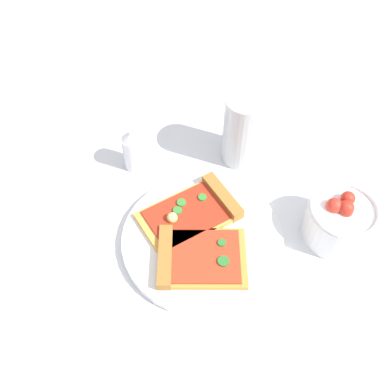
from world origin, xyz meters
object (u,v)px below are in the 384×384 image
(plate, at_px, (202,238))
(pizza_slice_near, at_px, (195,257))
(pizza_slice_far, at_px, (195,211))
(soda_glass, at_px, (244,132))
(salad_bowl, at_px, (340,220))
(paper_napkin, at_px, (47,231))
(pepper_shaker, at_px, (133,150))

(plate, distance_m, pizza_slice_near, 0.04)
(pizza_slice_far, relative_size, soda_glass, 1.28)
(pizza_slice_far, height_order, soda_glass, soda_glass)
(pizza_slice_near, bearing_deg, soda_glass, -122.28)
(pizza_slice_near, bearing_deg, salad_bowl, -177.63)
(pizza_slice_far, bearing_deg, plate, 93.18)
(plate, distance_m, salad_bowl, 0.21)
(paper_napkin, bearing_deg, salad_bowl, 168.10)
(soda_glass, xyz_separation_m, pepper_shaker, (0.19, -0.02, -0.02))
(pizza_slice_far, xyz_separation_m, soda_glass, (-0.11, -0.12, 0.04))
(salad_bowl, distance_m, paper_napkin, 0.45)
(plate, height_order, pepper_shaker, pepper_shaker)
(pizza_slice_near, relative_size, pepper_shaker, 1.88)
(pizza_slice_near, bearing_deg, paper_napkin, -25.32)
(salad_bowl, height_order, soda_glass, soda_glass)
(pizza_slice_far, bearing_deg, salad_bowl, 161.19)
(pizza_slice_far, xyz_separation_m, paper_napkin, (0.23, -0.02, -0.02))
(plate, xyz_separation_m, soda_glass, (-0.11, -0.16, 0.05))
(pizza_slice_near, xyz_separation_m, pizza_slice_far, (-0.02, -0.08, 0.00))
(pepper_shaker, bearing_deg, plate, 114.93)
(pepper_shaker, bearing_deg, pizza_slice_near, 106.43)
(pepper_shaker, bearing_deg, pizza_slice_far, 120.78)
(paper_napkin, height_order, pepper_shaker, pepper_shaker)
(pizza_slice_near, xyz_separation_m, paper_napkin, (0.22, -0.10, -0.02))
(salad_bowl, relative_size, paper_napkin, 0.76)
(salad_bowl, height_order, pepper_shaker, salad_bowl)
(plate, distance_m, paper_napkin, 0.24)
(paper_napkin, bearing_deg, plate, 164.73)
(soda_glass, bearing_deg, pizza_slice_far, 47.03)
(salad_bowl, relative_size, soda_glass, 0.80)
(pizza_slice_far, height_order, paper_napkin, pizza_slice_far)
(pizza_slice_near, relative_size, pizza_slice_far, 0.87)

